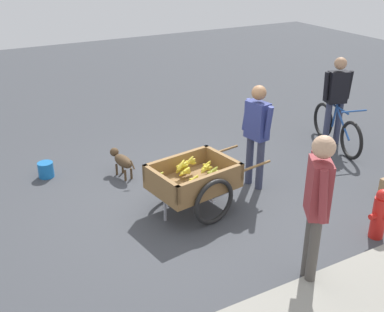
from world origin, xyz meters
TOP-DOWN VIEW (x-y plane):
  - ground_plane at (0.00, 0.00)m, footprint 24.00×24.00m
  - fruit_cart at (0.07, 0.21)m, footprint 1.75×1.03m
  - vendor_person at (-1.06, 0.04)m, footprint 0.25×0.59m
  - bicycle at (-3.19, -0.47)m, footprint 0.59×1.62m
  - cyclist_person at (-3.23, -0.62)m, footprint 0.50×0.28m
  - dog at (0.57, -1.21)m, footprint 0.25×0.67m
  - fire_hydrant at (-1.61, 1.89)m, footprint 0.25×0.25m
  - plastic_bucket at (1.64, -1.76)m, footprint 0.24×0.24m
  - bystander_person at (-0.29, 2.13)m, footprint 0.35×0.52m

SIDE VIEW (x-z plane):
  - ground_plane at x=0.00m, z-range 0.00..0.00m
  - plastic_bucket at x=1.64m, z-range 0.00..0.24m
  - dog at x=0.57m, z-range 0.07..0.47m
  - fire_hydrant at x=-1.61m, z-range 0.00..0.67m
  - bicycle at x=-3.19m, z-range -0.07..0.78m
  - fruit_cart at x=0.07m, z-range 0.07..0.80m
  - vendor_person at x=-1.06m, z-range 0.15..1.72m
  - cyclist_person at x=-3.23m, z-range 0.15..1.75m
  - bystander_person at x=-0.29m, z-range 0.18..1.90m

